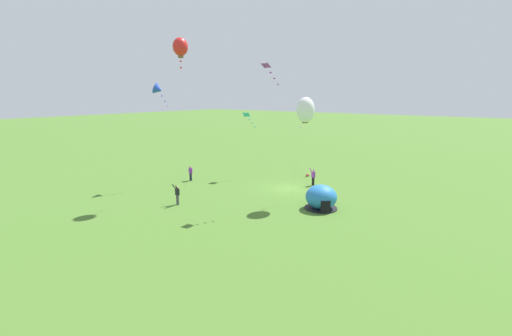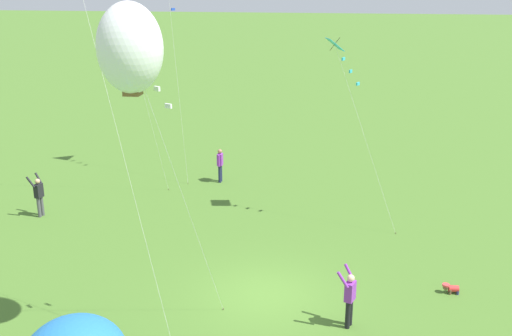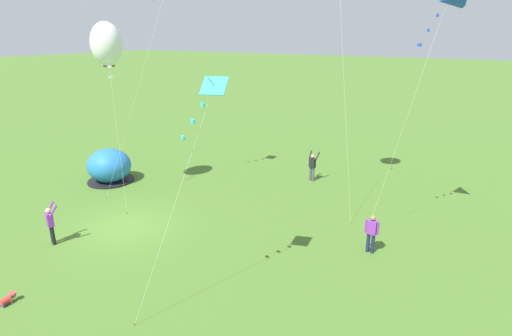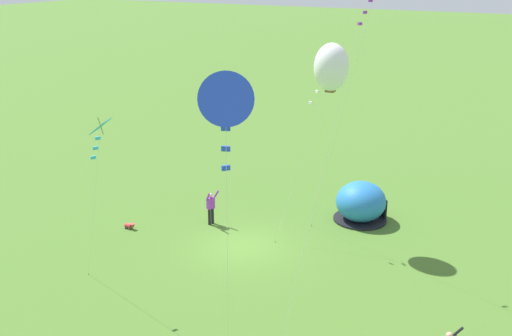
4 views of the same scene
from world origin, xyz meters
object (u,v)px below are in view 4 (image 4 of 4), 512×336
toddler_crawling (130,226)px  kite_purple (372,2)px  popup_tent (361,202)px  kite_white (331,67)px  person_center_field (211,206)px  kite_blue (226,102)px  kite_cyan (99,134)px

toddler_crawling → kite_purple: 16.13m
popup_tent → kite_white: (2.34, -1.08, 7.35)m
person_center_field → kite_blue: bearing=33.8°
kite_purple → kite_blue: 13.38m
popup_tent → kite_blue: bearing=8.0°
popup_tent → toddler_crawling: 12.05m
popup_tent → toddler_crawling: bearing=-56.7°
kite_cyan → kite_white: bearing=154.1°
person_center_field → kite_blue: size_ratio=0.17×
popup_tent → kite_blue: kite_blue is taller
kite_cyan → kite_blue: size_ratio=0.71×
popup_tent → person_center_field: 7.86m
popup_tent → person_center_field: size_ratio=1.49×
kite_white → kite_blue: (15.48, 3.57, 1.84)m
toddler_crawling → kite_purple: (-2.05, 11.37, 11.26)m
person_center_field → kite_purple: kite_purple is taller
kite_white → kite_purple: kite_purple is taller
kite_blue → toddler_crawling: bearing=-131.8°
person_center_field → kite_purple: bearing=87.1°
toddler_crawling → kite_purple: bearing=100.2°
popup_tent → toddler_crawling: size_ratio=5.13×
toddler_crawling → person_center_field: bearing=126.2°
kite_purple → kite_blue: bearing=5.0°
kite_cyan → person_center_field: bearing=-175.5°
person_center_field → toddler_crawling: bearing=-53.8°
popup_tent → toddler_crawling: (6.60, -10.04, -0.82)m
popup_tent → kite_cyan: (12.51, -6.02, 6.05)m
kite_purple → kite_cyan: (7.96, -7.35, -4.39)m
toddler_crawling → kite_cyan: (5.91, 4.02, 6.87)m
popup_tent → kite_purple: kite_purple is taller
toddler_crawling → kite_blue: size_ratio=0.05×
person_center_field → kite_purple: 13.16m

